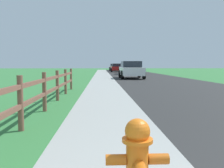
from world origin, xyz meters
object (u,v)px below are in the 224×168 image
Objects in this scene: parked_car_silver at (127,68)px; parked_car_red at (117,68)px; fire_hydrant at (137,157)px; parked_suv_white at (131,70)px; parked_car_beige at (114,67)px.

parked_car_silver is 0.99× the size of parked_car_red.
parked_car_red reaches higher than fire_hydrant.
parked_car_beige is (0.05, 28.94, -0.06)m from parked_suv_white.
fire_hydrant is 20.18m from parked_suv_white.
parked_car_beige is (2.51, 48.97, 0.37)m from fire_hydrant.
parked_car_red is 0.97× the size of parked_car_beige.
parked_suv_white is (2.46, 20.03, 0.43)m from fire_hydrant.
parked_car_silver is (3.23, 30.25, 0.39)m from fire_hydrant.
fire_hydrant is 49.03m from parked_car_beige.
parked_car_red is (-0.76, 10.35, -0.03)m from parked_car_silver.
parked_suv_white is at bearing -94.33° from parked_car_silver.
fire_hydrant is at bearing -92.93° from parked_car_beige.
parked_suv_white is 0.98× the size of parked_car_beige.
parked_suv_white reaches higher than parked_car_silver.
fire_hydrant is 0.17× the size of parked_suv_white.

